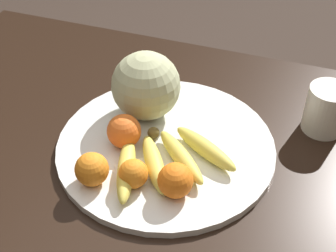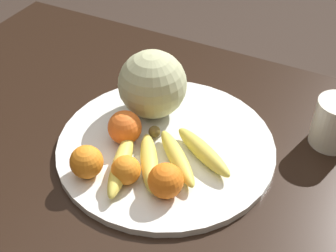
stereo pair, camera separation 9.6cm
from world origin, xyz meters
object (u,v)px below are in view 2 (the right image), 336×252
at_px(orange_back_left, 125,127).
at_px(ceramic_mug, 336,122).
at_px(fruit_bowl, 168,146).
at_px(banana_bunch, 162,158).
at_px(kitchen_table, 160,189).
at_px(melon, 152,84).
at_px(orange_front_left, 166,181).
at_px(produce_tag, 130,161).
at_px(orange_mid_center, 87,162).
at_px(orange_front_right, 126,170).

height_order(orange_back_left, ceramic_mug, ceramic_mug).
bearing_deg(fruit_bowl, orange_back_left, -160.76).
distance_m(fruit_bowl, banana_bunch, 0.07).
distance_m(kitchen_table, banana_bunch, 0.14).
bearing_deg(ceramic_mug, melon, -165.11).
height_order(fruit_bowl, orange_back_left, orange_back_left).
relative_size(kitchen_table, banana_bunch, 5.54).
relative_size(orange_front_left, produce_tag, 0.91).
xyz_separation_m(banana_bunch, orange_mid_center, (-0.12, -0.09, 0.01)).
xyz_separation_m(fruit_bowl, melon, (-0.08, 0.08, 0.08)).
relative_size(kitchen_table, produce_tag, 19.15).
xyz_separation_m(fruit_bowl, orange_back_left, (-0.09, -0.03, 0.04)).
bearing_deg(produce_tag, fruit_bowl, 22.14).
bearing_deg(orange_mid_center, produce_tag, 49.08).
distance_m(orange_front_right, orange_back_left, 0.12).
bearing_deg(orange_front_left, kitchen_table, 124.22).
relative_size(orange_mid_center, orange_back_left, 0.92).
distance_m(orange_front_right, produce_tag, 0.06).
relative_size(orange_mid_center, produce_tag, 0.89).
xyz_separation_m(melon, produce_tag, (0.04, -0.17, -0.08)).
distance_m(kitchen_table, orange_front_left, 0.19).
bearing_deg(orange_back_left, banana_bunch, -16.34).
relative_size(fruit_bowl, orange_mid_center, 7.02).
bearing_deg(orange_mid_center, ceramic_mug, 39.52).
relative_size(produce_tag, ceramic_mug, 0.61).
distance_m(kitchen_table, melon, 0.24).
distance_m(fruit_bowl, orange_back_left, 0.10).
xyz_separation_m(fruit_bowl, orange_front_left, (0.06, -0.12, 0.04)).
relative_size(melon, orange_mid_center, 2.31).
bearing_deg(banana_bunch, orange_back_left, -146.12).
distance_m(orange_front_left, ceramic_mug, 0.40).
distance_m(fruit_bowl, melon, 0.14).
xyz_separation_m(melon, orange_front_right, (0.06, -0.21, -0.05)).
bearing_deg(banana_bunch, orange_front_right, -71.16).
height_order(orange_front_left, ceramic_mug, ceramic_mug).
relative_size(fruit_bowl, banana_bunch, 1.81).
height_order(orange_front_left, produce_tag, orange_front_left).
bearing_deg(fruit_bowl, orange_mid_center, -124.01).
bearing_deg(ceramic_mug, fruit_bowl, -148.74).
height_order(kitchen_table, produce_tag, produce_tag).
height_order(orange_front_right, orange_back_left, orange_back_left).
relative_size(kitchen_table, orange_mid_center, 21.44).
distance_m(orange_front_left, produce_tag, 0.12).
xyz_separation_m(kitchen_table, ceramic_mug, (0.31, 0.22, 0.15)).
distance_m(melon, produce_tag, 0.19).
distance_m(fruit_bowl, ceramic_mug, 0.36).
xyz_separation_m(banana_bunch, ceramic_mug, (0.29, 0.25, 0.02)).
bearing_deg(banana_bunch, kitchen_table, 178.36).
relative_size(kitchen_table, ceramic_mug, 11.76).
xyz_separation_m(kitchen_table, orange_front_right, (-0.02, -0.10, 0.14)).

